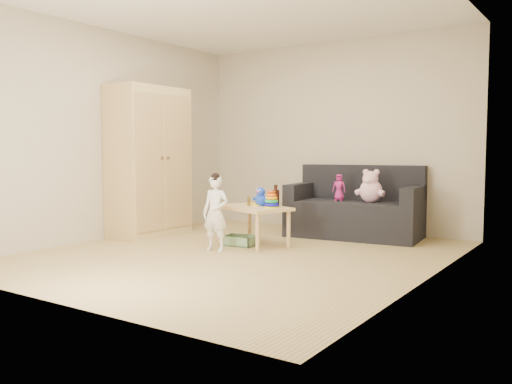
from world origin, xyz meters
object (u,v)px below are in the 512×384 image
Objects in this scene: play_table at (253,226)px; toddler at (216,214)px; sofa at (354,219)px; wardrobe at (149,162)px.

toddler is at bearing -105.32° from play_table.
sofa is at bearing 58.35° from play_table.
toddler is (-0.88, -1.72, 0.18)m from sofa.
sofa is 1.94m from toddler.
wardrobe is at bearing -155.71° from sofa.
toddler is at bearing -15.72° from wardrobe.
sofa is 1.89× the size of play_table.
wardrobe reaches higher than toddler.
sofa reaches higher than play_table.
play_table is (-0.74, -1.20, -0.00)m from sofa.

